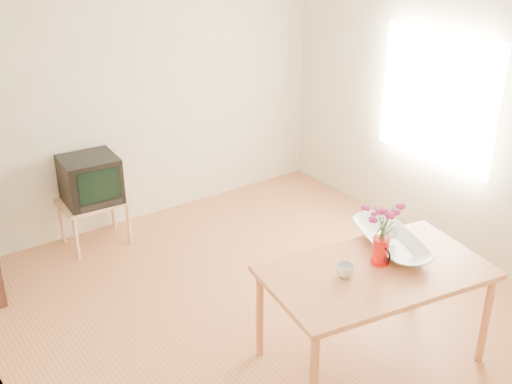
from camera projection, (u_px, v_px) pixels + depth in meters
room at (283, 167)px, 4.56m from camera, size 4.50×4.50×4.50m
table at (376, 279)px, 4.39m from camera, size 1.64×1.10×0.75m
tv_stand at (94, 207)px, 6.03m from camera, size 0.60×0.45×0.46m
pitcher at (380, 252)px, 4.40m from camera, size 0.13×0.21×0.20m
flowers at (384, 219)px, 4.29m from camera, size 0.22×0.22×0.32m
mug at (345, 270)px, 4.26m from camera, size 0.16×0.16×0.09m
bowl at (393, 216)px, 4.54m from camera, size 0.66×0.66×0.50m
teacup_a at (388, 223)px, 4.54m from camera, size 0.09×0.09×0.06m
teacup_b at (395, 219)px, 4.60m from camera, size 0.09×0.09×0.07m
television at (90, 178)px, 5.92m from camera, size 0.52×0.49×0.43m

